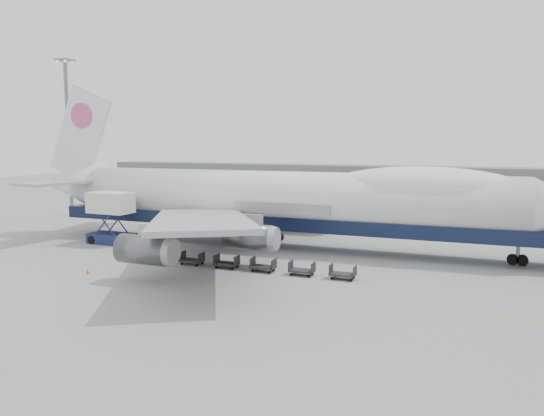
% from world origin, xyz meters
% --- Properties ---
extents(ground, '(260.00, 260.00, 0.00)m').
position_xyz_m(ground, '(0.00, 0.00, 0.00)').
color(ground, gray).
rests_on(ground, ground).
extents(apron_line, '(60.00, 0.15, 0.01)m').
position_xyz_m(apron_line, '(0.00, -6.00, 0.01)').
color(apron_line, gold).
rests_on(apron_line, ground).
extents(hangar, '(110.00, 8.00, 7.00)m').
position_xyz_m(hangar, '(-10.00, 70.00, 3.50)').
color(hangar, slate).
rests_on(hangar, ground).
extents(floodlight_mast, '(2.40, 2.40, 25.43)m').
position_xyz_m(floodlight_mast, '(-42.00, 24.00, 14.27)').
color(floodlight_mast, slate).
rests_on(floodlight_mast, ground).
extents(airliner, '(67.00, 55.30, 19.98)m').
position_xyz_m(airliner, '(0.64, 12.00, 5.62)').
color(airliner, white).
rests_on(airliner, ground).
extents(catering_truck, '(5.76, 4.13, 6.24)m').
position_xyz_m(catering_truck, '(-20.15, 6.47, 3.47)').
color(catering_truck, navy).
rests_on(catering_truck, ground).
extents(traffic_cone, '(0.34, 0.34, 0.50)m').
position_xyz_m(traffic_cone, '(-12.76, -6.50, 0.23)').
color(traffic_cone, '#E8500C').
rests_on(traffic_cone, ground).
extents(dolly_0, '(2.30, 1.35, 1.30)m').
position_xyz_m(dolly_0, '(-9.35, 0.26, 0.53)').
color(dolly_0, '#2D2D30').
rests_on(dolly_0, ground).
extents(dolly_1, '(2.30, 1.35, 1.30)m').
position_xyz_m(dolly_1, '(-5.48, 0.26, 0.53)').
color(dolly_1, '#2D2D30').
rests_on(dolly_1, ground).
extents(dolly_2, '(2.30, 1.35, 1.30)m').
position_xyz_m(dolly_2, '(-1.61, 0.26, 0.53)').
color(dolly_2, '#2D2D30').
rests_on(dolly_2, ground).
extents(dolly_3, '(2.30, 1.35, 1.30)m').
position_xyz_m(dolly_3, '(2.26, 0.26, 0.53)').
color(dolly_3, '#2D2D30').
rests_on(dolly_3, ground).
extents(dolly_4, '(2.30, 1.35, 1.30)m').
position_xyz_m(dolly_4, '(6.13, 0.26, 0.53)').
color(dolly_4, '#2D2D30').
rests_on(dolly_4, ground).
extents(dolly_5, '(2.30, 1.35, 1.30)m').
position_xyz_m(dolly_5, '(10.01, 0.26, 0.53)').
color(dolly_5, '#2D2D30').
rests_on(dolly_5, ground).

